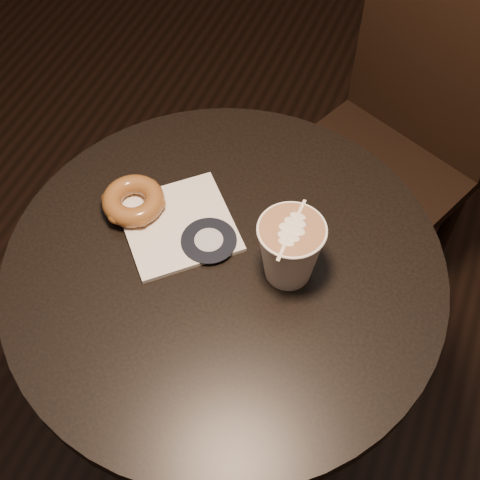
{
  "coord_description": "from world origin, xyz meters",
  "views": [
    {
      "loc": [
        0.24,
        -0.52,
        1.63
      ],
      "look_at": [
        0.01,
        0.03,
        0.79
      ],
      "focal_mm": 50.0,
      "sensor_mm": 36.0,
      "label": 1
    }
  ],
  "objects_px": {
    "chair": "(399,127)",
    "doughnut": "(133,201)",
    "cafe_table": "(226,324)",
    "pastry_bag": "(178,225)",
    "latte_cup": "(290,251)"
  },
  "relations": [
    {
      "from": "chair",
      "to": "doughnut",
      "type": "height_order",
      "value": "chair"
    },
    {
      "from": "cafe_table",
      "to": "pastry_bag",
      "type": "relative_size",
      "value": 4.38
    },
    {
      "from": "doughnut",
      "to": "latte_cup",
      "type": "height_order",
      "value": "latte_cup"
    },
    {
      "from": "pastry_bag",
      "to": "cafe_table",
      "type": "bearing_deg",
      "value": -65.54
    },
    {
      "from": "cafe_table",
      "to": "latte_cup",
      "type": "distance_m",
      "value": 0.28
    },
    {
      "from": "chair",
      "to": "doughnut",
      "type": "bearing_deg",
      "value": -98.05
    },
    {
      "from": "latte_cup",
      "to": "doughnut",
      "type": "bearing_deg",
      "value": 176.08
    },
    {
      "from": "chair",
      "to": "doughnut",
      "type": "distance_m",
      "value": 0.7
    },
    {
      "from": "cafe_table",
      "to": "chair",
      "type": "xyz_separation_m",
      "value": [
        0.17,
        0.61,
        -0.0
      ]
    },
    {
      "from": "doughnut",
      "to": "latte_cup",
      "type": "relative_size",
      "value": 0.91
    },
    {
      "from": "chair",
      "to": "cafe_table",
      "type": "bearing_deg",
      "value": -81.94
    },
    {
      "from": "cafe_table",
      "to": "chair",
      "type": "distance_m",
      "value": 0.63
    },
    {
      "from": "chair",
      "to": "pastry_bag",
      "type": "height_order",
      "value": "chair"
    },
    {
      "from": "pastry_bag",
      "to": "latte_cup",
      "type": "distance_m",
      "value": 0.2
    },
    {
      "from": "pastry_bag",
      "to": "latte_cup",
      "type": "relative_size",
      "value": 1.51
    }
  ]
}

